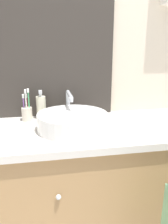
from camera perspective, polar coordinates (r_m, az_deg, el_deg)
The scene contains 5 objects.
wall_back at distance 1.45m, azimuth 5.70°, elevation 19.35°, with size 3.20×0.18×2.50m.
vanity_counter at distance 1.41m, azimuth 7.39°, elevation -18.71°, with size 1.50×0.55×0.79m.
sink_basin at distance 1.15m, azimuth -2.98°, elevation -2.21°, with size 0.37×0.42×0.17m.
toothbrush_holder at distance 1.32m, azimuth -14.69°, elevation -0.10°, with size 0.06×0.06×0.19m.
soap_dispenser at distance 1.34m, azimuth -11.13°, elevation 1.28°, with size 0.06×0.06×0.17m.
Camera 1 is at (-0.37, -0.77, 1.19)m, focal length 35.00 mm.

